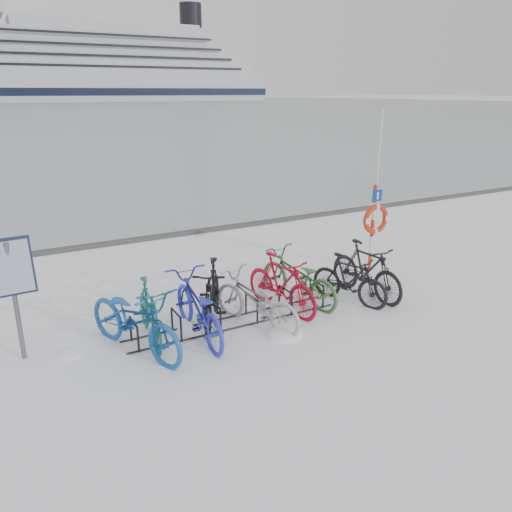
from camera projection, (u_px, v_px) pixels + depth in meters
ground at (234, 323)px, 8.98m from camera, size 900.00×900.00×0.00m
quay_edge at (140, 239)px, 13.88m from camera, size 400.00×0.25×0.10m
bike_rack at (234, 314)px, 8.92m from camera, size 4.00×0.48×0.46m
info_board at (11, 274)px, 7.34m from camera, size 0.66×0.28×1.95m
lifebuoy_station at (375, 219)px, 11.29m from camera, size 0.69×0.21×3.60m
cruise_ferry at (109, 71)px, 206.15m from camera, size 133.29×25.15×43.80m
bike_0 at (135, 318)px, 7.84m from camera, size 1.54×2.35×1.16m
bike_1 at (149, 310)px, 8.26m from camera, size 0.66×1.76×1.03m
bike_2 at (197, 306)px, 8.35m from camera, size 0.79×2.12×1.10m
bike_3 at (212, 293)px, 8.82m from camera, size 1.44×1.93×1.15m
bike_4 at (256, 299)px, 8.75m from camera, size 1.29×2.04×1.01m
bike_5 at (281, 282)px, 9.36m from camera, size 0.89×1.92×1.11m
bike_6 at (298, 276)px, 9.76m from camera, size 1.12×2.12×1.06m
bike_7 at (349, 278)px, 9.73m from camera, size 1.05×1.71×1.00m
bike_8 at (366, 269)px, 10.03m from camera, size 0.72×1.95×1.15m
snow_drifts at (246, 328)px, 8.80m from camera, size 5.80×1.85×0.23m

